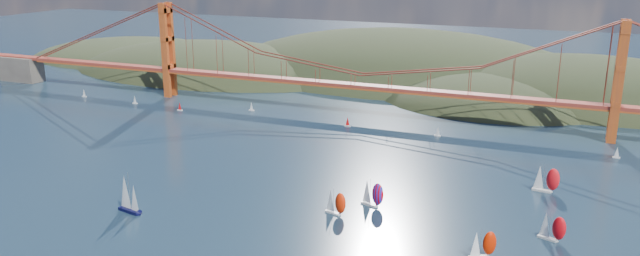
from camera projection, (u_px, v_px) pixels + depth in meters
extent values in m
ellipsoid|color=black|center=(214.00, 86.00, 453.99)|extent=(240.00, 140.00, 64.00)
ellipsoid|color=black|center=(402.00, 97.00, 443.61)|extent=(300.00, 180.00, 96.00)
ellipsoid|color=black|center=(584.00, 119.00, 372.14)|extent=(220.00, 140.00, 76.00)
ellipsoid|color=black|center=(492.00, 115.00, 362.38)|extent=(140.00, 110.00, 48.00)
ellipsoid|color=black|center=(139.00, 66.00, 512.57)|extent=(200.00, 140.00, 44.00)
cube|color=maroon|center=(362.00, 86.00, 324.22)|extent=(440.00, 7.00, 1.60)
cube|color=#943A1F|center=(362.00, 88.00, 324.55)|extent=(440.00, 7.00, 0.80)
cube|color=#943A1F|center=(168.00, 50.00, 364.88)|extent=(4.00, 8.50, 55.00)
cube|color=#943A1F|center=(618.00, 82.00, 277.21)|extent=(4.00, 8.50, 55.00)
cube|color=#4C443D|center=(22.00, 69.00, 413.36)|extent=(28.00, 12.00, 16.00)
cube|color=maroon|center=(7.00, 56.00, 415.54)|extent=(60.00, 7.00, 1.60)
cube|color=black|center=(130.00, 210.00, 207.80)|extent=(9.39, 4.30, 1.09)
cylinder|color=#99999E|center=(129.00, 191.00, 205.60)|extent=(0.14, 0.14, 13.09)
cone|color=white|center=(125.00, 191.00, 206.90)|extent=(5.99, 5.99, 11.52)
cone|color=white|center=(134.00, 198.00, 204.93)|extent=(4.28, 4.28, 9.16)
cube|color=silver|center=(333.00, 212.00, 206.71)|extent=(5.83, 3.06, 0.67)
cylinder|color=#99999E|center=(334.00, 200.00, 205.29)|extent=(0.08, 0.08, 8.43)
cone|color=white|center=(330.00, 200.00, 206.18)|extent=(3.89, 3.89, 7.42)
ellipsoid|color=red|center=(340.00, 203.00, 203.73)|extent=(4.46, 3.46, 7.08)
cylinder|color=#99999E|center=(480.00, 243.00, 175.52)|extent=(0.08, 0.08, 8.40)
cone|color=white|center=(476.00, 244.00, 175.43)|extent=(4.32, 4.32, 7.40)
ellipsoid|color=red|center=(490.00, 243.00, 176.08)|extent=(4.63, 4.16, 7.06)
cube|color=silver|center=(547.00, 238.00, 188.28)|extent=(6.00, 3.48, 0.70)
cylinder|color=#99999E|center=(550.00, 224.00, 186.80)|extent=(0.09, 0.09, 8.69)
cone|color=white|center=(545.00, 224.00, 187.77)|extent=(4.15, 4.15, 7.65)
ellipsoid|color=red|center=(559.00, 228.00, 185.05)|extent=(4.68, 3.77, 7.30)
cube|color=silver|center=(541.00, 190.00, 225.69)|extent=(6.63, 2.42, 0.78)
cylinder|color=#99999E|center=(544.00, 177.00, 224.09)|extent=(0.10, 0.10, 9.74)
cone|color=white|center=(539.00, 177.00, 224.89)|extent=(3.96, 3.96, 8.57)
ellipsoid|color=red|center=(553.00, 179.00, 222.77)|extent=(4.79, 3.27, 8.18)
cube|color=silver|center=(369.00, 204.00, 213.40)|extent=(6.39, 3.53, 0.74)
cylinder|color=#99999E|center=(370.00, 191.00, 211.83)|extent=(0.09, 0.09, 9.23)
cone|color=white|center=(367.00, 191.00, 212.84)|extent=(4.34, 4.34, 8.13)
ellipsoid|color=#D00000|center=(378.00, 194.00, 210.05)|extent=(4.93, 3.90, 7.76)
cube|color=silver|center=(84.00, 96.00, 370.04)|extent=(3.00, 1.00, 0.50)
cone|color=white|center=(84.00, 93.00, 369.40)|extent=(2.00, 2.00, 4.20)
cube|color=silver|center=(135.00, 103.00, 353.69)|extent=(3.00, 1.00, 0.50)
cone|color=white|center=(135.00, 99.00, 353.04)|extent=(2.00, 2.00, 4.20)
cube|color=silver|center=(180.00, 110.00, 338.61)|extent=(3.00, 1.00, 0.50)
cone|color=red|center=(180.00, 106.00, 337.97)|extent=(2.00, 2.00, 4.20)
cube|color=silver|center=(252.00, 110.00, 338.16)|extent=(3.00, 1.00, 0.50)
cone|color=white|center=(251.00, 106.00, 337.51)|extent=(2.00, 2.00, 4.20)
cube|color=silver|center=(616.00, 158.00, 261.55)|extent=(3.00, 1.00, 0.50)
cone|color=white|center=(617.00, 152.00, 260.90)|extent=(2.00, 2.00, 4.20)
cube|color=silver|center=(438.00, 136.00, 292.23)|extent=(3.00, 1.00, 0.50)
cone|color=white|center=(438.00, 131.00, 291.58)|extent=(2.00, 2.00, 4.20)
cube|color=silver|center=(348.00, 126.00, 308.62)|extent=(3.00, 1.00, 0.50)
cone|color=red|center=(348.00, 121.00, 307.97)|extent=(2.00, 2.00, 4.20)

